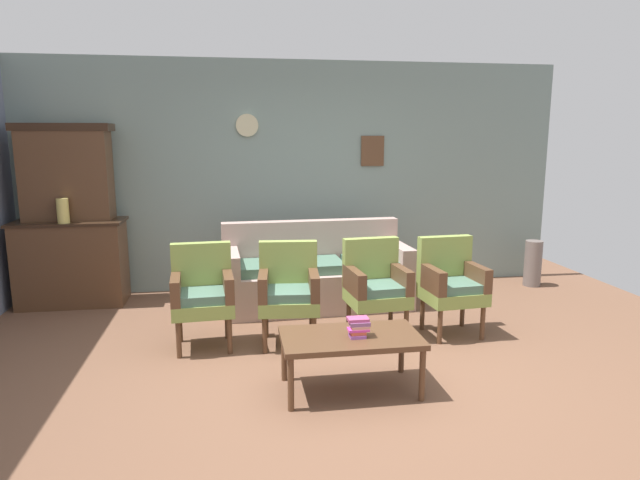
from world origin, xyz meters
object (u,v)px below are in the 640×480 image
object	(u,v)px
armchair_near_couch_end	(451,281)
armchair_near_cabinet	(202,291)
side_cabinet	(72,262)
floral_couch	(316,276)
coffee_table	(351,341)
armchair_by_doorway	(289,289)
book_stack_on_table	(358,327)
floor_vase_by_wall	(533,263)
vase_on_cabinet	(63,211)
armchair_row_middle	(376,284)

from	to	relation	value
armchair_near_couch_end	armchair_near_cabinet	bearing A→B (deg)	179.19
side_cabinet	floral_couch	bearing A→B (deg)	-10.23
armchair_near_cabinet	coffee_table	distance (m)	1.52
floral_couch	coffee_table	bearing A→B (deg)	-91.63
armchair_near_couch_end	coffee_table	xyz separation A→B (m)	(-1.17, -1.02, -0.12)
floral_couch	armchair_near_couch_end	world-z (taller)	same
floral_couch	coffee_table	size ratio (longest dim) A/B	2.02
side_cabinet	armchair_by_doorway	bearing A→B (deg)	-34.63
book_stack_on_table	floor_vase_by_wall	world-z (taller)	floor_vase_by_wall
armchair_near_cabinet	book_stack_on_table	distance (m)	1.58
vase_on_cabinet	book_stack_on_table	size ratio (longest dim) A/B	1.67
armchair_by_doorway	armchair_row_middle	xyz separation A→B (m)	(0.80, 0.03, 0.00)
vase_on_cabinet	armchair_near_couch_end	size ratio (longest dim) A/B	0.29
armchair_row_middle	coffee_table	size ratio (longest dim) A/B	0.90
armchair_near_cabinet	armchair_near_couch_end	bearing A→B (deg)	-0.81
armchair_by_doorway	coffee_table	world-z (taller)	armchair_by_doorway
armchair_near_couch_end	coffee_table	bearing A→B (deg)	-138.88
floor_vase_by_wall	floral_couch	bearing A→B (deg)	-172.30
book_stack_on_table	vase_on_cabinet	bearing A→B (deg)	137.30
vase_on_cabinet	armchair_near_couch_end	bearing A→B (deg)	-19.84
vase_on_cabinet	floral_couch	bearing A→B (deg)	-6.42
vase_on_cabinet	coffee_table	bearing A→B (deg)	-42.74
armchair_near_couch_end	floral_couch	bearing A→B (deg)	136.57
coffee_table	armchair_near_couch_end	bearing A→B (deg)	41.12
floral_couch	armchair_near_couch_end	size ratio (longest dim) A/B	2.24
floor_vase_by_wall	armchair_row_middle	bearing A→B (deg)	-149.42
vase_on_cabinet	coffee_table	distance (m)	3.56
armchair_near_cabinet	armchair_row_middle	size ratio (longest dim) A/B	1.00
floral_couch	coffee_table	distance (m)	2.08
floral_couch	armchair_row_middle	xyz separation A→B (m)	(0.40, -1.03, 0.17)
armchair_near_cabinet	armchair_near_couch_end	world-z (taller)	same
side_cabinet	floral_couch	size ratio (longest dim) A/B	0.57
side_cabinet	armchair_by_doorway	world-z (taller)	side_cabinet
side_cabinet	armchair_row_middle	world-z (taller)	side_cabinet
armchair_by_doorway	vase_on_cabinet	bearing A→B (deg)	148.57
armchair_row_middle	armchair_near_couch_end	xyz separation A→B (m)	(0.71, -0.03, 0.00)
book_stack_on_table	floral_couch	bearing A→B (deg)	89.65
armchair_row_middle	floor_vase_by_wall	xyz separation A→B (m)	(2.37, 1.40, -0.22)
floral_couch	armchair_near_couch_end	distance (m)	1.54
armchair_near_cabinet	floor_vase_by_wall	size ratio (longest dim) A/B	1.59
armchair_row_middle	floor_vase_by_wall	size ratio (longest dim) A/B	1.59
armchair_near_cabinet	armchair_by_doorway	xyz separation A→B (m)	(0.75, -0.04, 0.00)
armchair_near_cabinet	vase_on_cabinet	bearing A→B (deg)	138.19
side_cabinet	armchair_near_couch_end	distance (m)	4.04
armchair_by_doorway	coffee_table	distance (m)	1.08
side_cabinet	vase_on_cabinet	size ratio (longest dim) A/B	4.44
armchair_by_doorway	armchair_near_cabinet	bearing A→B (deg)	176.82
armchair_near_cabinet	armchair_row_middle	bearing A→B (deg)	-0.25
floral_couch	vase_on_cabinet	bearing A→B (deg)	173.58
armchair_by_doorway	coffee_table	xyz separation A→B (m)	(0.34, -1.01, -0.12)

